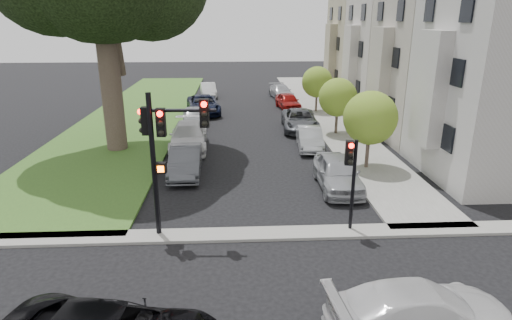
{
  "coord_description": "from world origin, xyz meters",
  "views": [
    {
      "loc": [
        -0.91,
        -12.35,
        7.78
      ],
      "look_at": [
        0.0,
        5.0,
        2.0
      ],
      "focal_mm": 30.0,
      "sensor_mm": 36.0,
      "label": 1
    }
  ],
  "objects_px": {
    "traffic_signal_secondary": "(351,169)",
    "car_parked_8": "(203,105)",
    "small_tree_a": "(370,118)",
    "car_cross_far": "(421,312)",
    "car_parked_6": "(189,136)",
    "traffic_signal_main": "(164,140)",
    "car_parked_2": "(300,120)",
    "car_parked_3": "(288,101)",
    "small_tree_c": "(317,82)",
    "car_parked_1": "(310,138)",
    "small_tree_b": "(338,97)",
    "car_parked_9": "(208,90)",
    "car_parked_7": "(194,117)",
    "car_parked_0": "(338,173)",
    "car_parked_5": "(186,161)",
    "car_parked_4": "(281,92)"
  },
  "relations": [
    {
      "from": "car_parked_4",
      "to": "car_parked_7",
      "type": "relative_size",
      "value": 1.06
    },
    {
      "from": "traffic_signal_main",
      "to": "traffic_signal_secondary",
      "type": "distance_m",
      "value": 6.83
    },
    {
      "from": "car_parked_7",
      "to": "car_parked_2",
      "type": "bearing_deg",
      "value": -15.93
    },
    {
      "from": "car_parked_3",
      "to": "car_parked_5",
      "type": "bearing_deg",
      "value": -121.62
    },
    {
      "from": "car_parked_0",
      "to": "car_parked_8",
      "type": "height_order",
      "value": "car_parked_0"
    },
    {
      "from": "traffic_signal_main",
      "to": "car_parked_7",
      "type": "distance_m",
      "value": 17.39
    },
    {
      "from": "traffic_signal_secondary",
      "to": "car_parked_4",
      "type": "bearing_deg",
      "value": 88.86
    },
    {
      "from": "traffic_signal_main",
      "to": "car_parked_2",
      "type": "height_order",
      "value": "traffic_signal_main"
    },
    {
      "from": "traffic_signal_secondary",
      "to": "car_parked_3",
      "type": "relative_size",
      "value": 0.87
    },
    {
      "from": "car_parked_4",
      "to": "car_parked_6",
      "type": "relative_size",
      "value": 0.83
    },
    {
      "from": "car_parked_8",
      "to": "car_cross_far",
      "type": "bearing_deg",
      "value": -83.98
    },
    {
      "from": "small_tree_c",
      "to": "traffic_signal_secondary",
      "type": "bearing_deg",
      "value": -97.5
    },
    {
      "from": "small_tree_b",
      "to": "car_parked_4",
      "type": "xyz_separation_m",
      "value": [
        -2.28,
        14.68,
        -1.97
      ]
    },
    {
      "from": "small_tree_b",
      "to": "traffic_signal_main",
      "type": "relative_size",
      "value": 0.73
    },
    {
      "from": "small_tree_a",
      "to": "small_tree_c",
      "type": "distance_m",
      "value": 14.71
    },
    {
      "from": "traffic_signal_secondary",
      "to": "car_parked_2",
      "type": "xyz_separation_m",
      "value": [
        0.51,
        15.63,
        -1.79
      ]
    },
    {
      "from": "small_tree_c",
      "to": "car_parked_1",
      "type": "bearing_deg",
      "value": -102.72
    },
    {
      "from": "small_tree_a",
      "to": "car_cross_far",
      "type": "height_order",
      "value": "small_tree_a"
    },
    {
      "from": "car_parked_0",
      "to": "car_parked_3",
      "type": "bearing_deg",
      "value": 91.05
    },
    {
      "from": "small_tree_a",
      "to": "car_parked_9",
      "type": "height_order",
      "value": "small_tree_a"
    },
    {
      "from": "car_parked_9",
      "to": "car_parked_7",
      "type": "bearing_deg",
      "value": -98.98
    },
    {
      "from": "car_parked_6",
      "to": "small_tree_a",
      "type": "bearing_deg",
      "value": -26.54
    },
    {
      "from": "traffic_signal_secondary",
      "to": "car_parked_8",
      "type": "xyz_separation_m",
      "value": [
        -6.86,
        21.68,
        -1.75
      ]
    },
    {
      "from": "car_parked_6",
      "to": "car_parked_7",
      "type": "bearing_deg",
      "value": 88.94
    },
    {
      "from": "small_tree_a",
      "to": "car_parked_2",
      "type": "distance_m",
      "value": 9.2
    },
    {
      "from": "car_parked_8",
      "to": "small_tree_a",
      "type": "bearing_deg",
      "value": -65.37
    },
    {
      "from": "small_tree_b",
      "to": "car_parked_7",
      "type": "relative_size",
      "value": 0.92
    },
    {
      "from": "traffic_signal_secondary",
      "to": "car_parked_8",
      "type": "relative_size",
      "value": 0.65
    },
    {
      "from": "small_tree_a",
      "to": "traffic_signal_secondary",
      "type": "distance_m",
      "value": 7.54
    },
    {
      "from": "car_parked_2",
      "to": "car_parked_3",
      "type": "relative_size",
      "value": 1.27
    },
    {
      "from": "car_parked_6",
      "to": "car_parked_7",
      "type": "distance_m",
      "value": 5.84
    },
    {
      "from": "small_tree_b",
      "to": "car_parked_8",
      "type": "relative_size",
      "value": 0.71
    },
    {
      "from": "small_tree_c",
      "to": "traffic_signal_main",
      "type": "height_order",
      "value": "traffic_signal_main"
    },
    {
      "from": "small_tree_b",
      "to": "car_parked_9",
      "type": "xyz_separation_m",
      "value": [
        -9.74,
        15.92,
        -1.94
      ]
    },
    {
      "from": "traffic_signal_secondary",
      "to": "car_parked_1",
      "type": "xyz_separation_m",
      "value": [
        0.42,
        10.91,
        -1.85
      ]
    },
    {
      "from": "small_tree_a",
      "to": "car_parked_7",
      "type": "distance_m",
      "value": 14.53
    },
    {
      "from": "traffic_signal_secondary",
      "to": "car_parked_2",
      "type": "height_order",
      "value": "traffic_signal_secondary"
    },
    {
      "from": "traffic_signal_main",
      "to": "car_parked_0",
      "type": "bearing_deg",
      "value": 30.2
    },
    {
      "from": "small_tree_c",
      "to": "small_tree_a",
      "type": "bearing_deg",
      "value": -90.0
    },
    {
      "from": "car_parked_3",
      "to": "car_parked_4",
      "type": "height_order",
      "value": "car_parked_3"
    },
    {
      "from": "small_tree_c",
      "to": "car_parked_4",
      "type": "bearing_deg",
      "value": 107.65
    },
    {
      "from": "car_parked_5",
      "to": "car_parked_7",
      "type": "relative_size",
      "value": 1.06
    },
    {
      "from": "car_cross_far",
      "to": "small_tree_c",
      "type": "bearing_deg",
      "value": -10.64
    },
    {
      "from": "small_tree_a",
      "to": "car_parked_3",
      "type": "height_order",
      "value": "small_tree_a"
    },
    {
      "from": "traffic_signal_secondary",
      "to": "car_parked_6",
      "type": "xyz_separation_m",
      "value": [
        -7.11,
        11.32,
        -1.73
      ]
    },
    {
      "from": "small_tree_a",
      "to": "traffic_signal_main",
      "type": "distance_m",
      "value": 11.86
    },
    {
      "from": "car_parked_3",
      "to": "car_parked_5",
      "type": "height_order",
      "value": "car_parked_5"
    },
    {
      "from": "car_cross_far",
      "to": "car_parked_9",
      "type": "bearing_deg",
      "value": 5.98
    },
    {
      "from": "small_tree_c",
      "to": "car_parked_0",
      "type": "height_order",
      "value": "small_tree_c"
    },
    {
      "from": "car_parked_1",
      "to": "car_parked_7",
      "type": "relative_size",
      "value": 0.96
    }
  ]
}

